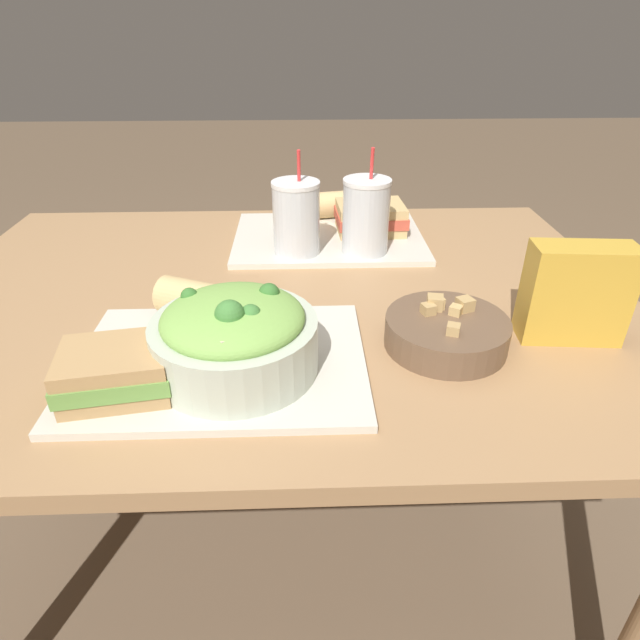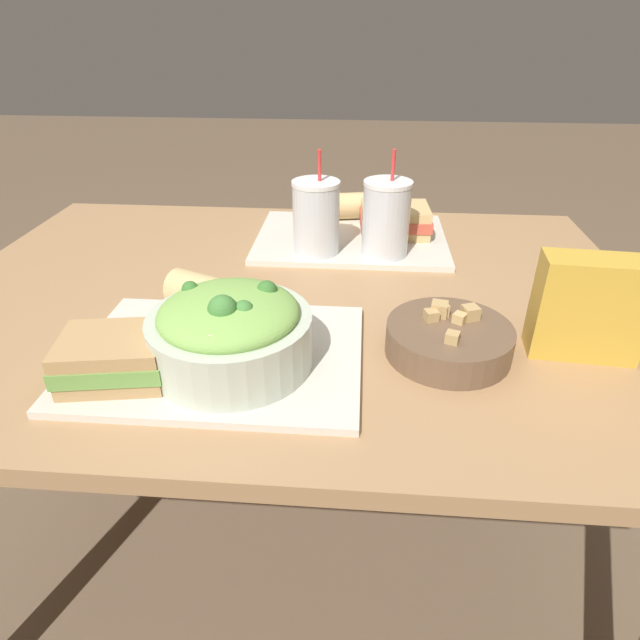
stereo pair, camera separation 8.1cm
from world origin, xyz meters
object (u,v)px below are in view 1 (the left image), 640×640
(baguette_near, at_px, (207,302))
(drink_cup_dark, at_px, (296,220))
(soup_bowl, at_px, (446,331))
(chip_bag, at_px, (576,293))
(drink_cup_red, at_px, (366,219))
(salad_bowl, at_px, (235,335))
(sandwich_near, at_px, (116,371))
(sandwich_far, at_px, (370,218))
(baguette_far, at_px, (326,205))

(baguette_near, xyz_separation_m, drink_cup_dark, (0.15, 0.28, 0.04))
(soup_bowl, xyz_separation_m, chip_bag, (0.20, 0.02, 0.05))
(baguette_near, bearing_deg, drink_cup_red, -22.64)
(baguette_near, bearing_deg, salad_bowl, -132.80)
(baguette_near, distance_m, drink_cup_red, 0.40)
(sandwich_near, height_order, drink_cup_dark, drink_cup_dark)
(salad_bowl, distance_m, drink_cup_red, 0.48)
(soup_bowl, distance_m, drink_cup_dark, 0.43)
(soup_bowl, relative_size, sandwich_far, 1.18)
(chip_bag, bearing_deg, baguette_near, 179.20)
(sandwich_near, xyz_separation_m, baguette_far, (0.31, 0.69, -0.00))
(drink_cup_red, bearing_deg, sandwich_near, -129.18)
(salad_bowl, relative_size, baguette_far, 1.79)
(sandwich_near, xyz_separation_m, chip_bag, (0.67, 0.13, 0.03))
(salad_bowl, bearing_deg, sandwich_far, 64.90)
(soup_bowl, xyz_separation_m, drink_cup_red, (-0.09, 0.36, 0.06))
(soup_bowl, xyz_separation_m, drink_cup_dark, (-0.23, 0.36, 0.06))
(soup_bowl, relative_size, baguette_near, 1.10)
(sandwich_far, bearing_deg, drink_cup_dark, -147.22)
(soup_bowl, height_order, sandwich_far, sandwich_far)
(salad_bowl, height_order, drink_cup_red, drink_cup_red)
(sandwich_near, distance_m, drink_cup_dark, 0.53)
(baguette_near, relative_size, drink_cup_dark, 0.81)
(sandwich_far, xyz_separation_m, drink_cup_red, (-0.03, -0.12, 0.04))
(baguette_far, xyz_separation_m, drink_cup_red, (0.07, -0.22, 0.04))
(sandwich_far, bearing_deg, drink_cup_red, -104.70)
(salad_bowl, relative_size, soup_bowl, 1.22)
(drink_cup_red, height_order, chip_bag, drink_cup_red)
(baguette_near, relative_size, chip_bag, 1.08)
(salad_bowl, relative_size, sandwich_near, 1.45)
(salad_bowl, xyz_separation_m, soup_bowl, (0.32, 0.07, -0.04))
(baguette_near, height_order, chip_bag, chip_bag)
(baguette_far, bearing_deg, baguette_near, 145.28)
(soup_bowl, height_order, chip_bag, chip_bag)
(baguette_far, bearing_deg, sandwich_near, 144.79)
(salad_bowl, distance_m, drink_cup_dark, 0.43)
(drink_cup_red, bearing_deg, salad_bowl, -118.44)
(salad_bowl, bearing_deg, drink_cup_red, 61.56)
(soup_bowl, relative_size, drink_cup_red, 0.88)
(sandwich_near, distance_m, chip_bag, 0.69)
(baguette_near, xyz_separation_m, baguette_far, (0.22, 0.50, 0.00))
(salad_bowl, xyz_separation_m, baguette_far, (0.16, 0.64, -0.02))
(soup_bowl, height_order, sandwich_near, sandwich_near)
(salad_bowl, relative_size, drink_cup_red, 1.07)
(baguette_near, relative_size, baguette_far, 1.34)
(soup_bowl, relative_size, chip_bag, 1.19)
(salad_bowl, xyz_separation_m, sandwich_near, (-0.15, -0.05, -0.02))
(chip_bag, bearing_deg, sandwich_near, -163.88)
(sandwich_far, xyz_separation_m, chip_bag, (0.26, -0.46, 0.03))
(drink_cup_dark, bearing_deg, sandwich_far, 35.48)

